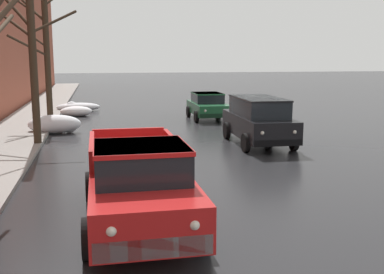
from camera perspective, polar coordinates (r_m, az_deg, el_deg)
left_sidewalk_slab at (r=19.80m, az=-21.63°, el=-0.35°), size 2.73×80.00×0.13m
snow_bank_near_corner_left at (r=27.16m, az=-14.04°, el=3.11°), size 1.79×0.99×0.58m
snow_bank_mid_block_left at (r=21.27m, az=-16.51°, el=1.51°), size 2.28×1.11×0.83m
snow_bank_along_right_kerb at (r=29.72m, az=-14.03°, el=3.64°), size 2.69×1.01×0.61m
bare_tree_mid_block at (r=18.22m, az=-19.23°, el=10.27°), size 3.12×2.49×6.94m
bare_tree_far_down_block at (r=23.28m, az=-17.75°, el=9.77°), size 2.86×3.20×6.69m
pickup_truck_red_approaching_near_lane at (r=9.26m, az=-6.64°, el=-5.58°), size 2.16×5.32×1.76m
suv_black_parked_kerbside_close at (r=17.95m, az=8.20°, el=2.23°), size 2.11×4.64×1.82m
sedan_green_parked_kerbside_mid at (r=25.17m, az=1.97°, el=3.95°), size 1.99×3.93×1.42m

